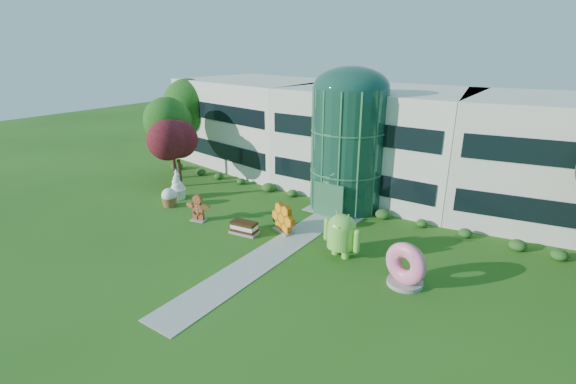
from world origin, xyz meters
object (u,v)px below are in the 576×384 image
Objects in this scene: gingerbread at (198,208)px; android_black at (281,217)px; android_green at (342,232)px; donut at (407,264)px.

android_black is at bearing 11.68° from gingerbread.
android_black is (-5.74, 1.43, -0.82)m from android_green.
gingerbread is (-6.08, -2.60, 0.21)m from android_black.
donut reaches higher than android_black.
android_green is 1.27× the size of donut.
android_green is 4.76m from donut.
android_green reaches higher than donut.
android_black is at bearing 177.69° from android_green.
donut is 1.14× the size of gingerbread.
android_green is 11.89m from gingerbread.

